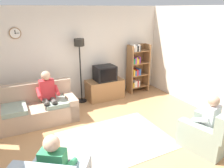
{
  "coord_description": "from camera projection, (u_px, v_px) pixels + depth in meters",
  "views": [
    {
      "loc": [
        -1.86,
        -3.4,
        2.65
      ],
      "look_at": [
        0.32,
        0.83,
        0.98
      ],
      "focal_mm": 35.11,
      "sensor_mm": 36.0,
      "label": 1
    }
  ],
  "objects": [
    {
      "name": "ground_plane",
      "position": [
        117.0,
        143.0,
        4.53
      ],
      "size": [
        12.0,
        12.0,
        0.0
      ],
      "primitive_type": "plane",
      "color": "#B27F51"
    },
    {
      "name": "area_rug",
      "position": [
        116.0,
        140.0,
        4.62
      ],
      "size": [
        2.2,
        1.7,
        0.01
      ],
      "primitive_type": "cube",
      "color": "#AD9E8E",
      "rests_on": "ground_plane"
    },
    {
      "name": "right_wall",
      "position": [
        220.0,
        64.0,
        5.32
      ],
      "size": [
        0.12,
        5.8,
        2.7
      ],
      "primitive_type": "cube",
      "color": "silver",
      "rests_on": "ground_plane"
    },
    {
      "name": "back_wall_assembly",
      "position": [
        73.0,
        55.0,
        6.31
      ],
      "size": [
        6.2,
        0.17,
        2.7
      ],
      "color": "silver",
      "rests_on": "ground_plane"
    },
    {
      "name": "person_in_right_armchair",
      "position": [
        206.0,
        118.0,
        4.27
      ],
      "size": [
        0.57,
        0.59,
        1.12
      ],
      "color": "silver",
      "rests_on": "ground_plane"
    },
    {
      "name": "couch",
      "position": [
        36.0,
        109.0,
        5.3
      ],
      "size": [
        1.92,
        0.93,
        0.9
      ],
      "color": "tan",
      "rests_on": "ground_plane"
    },
    {
      "name": "armchair_near_bookshelf",
      "position": [
        208.0,
        134.0,
        4.3
      ],
      "size": [
        0.98,
        1.04,
        0.9
      ],
      "color": "gray",
      "rests_on": "ground_plane"
    },
    {
      "name": "person_in_left_armchair",
      "position": [
        57.0,
        165.0,
        3.0
      ],
      "size": [
        0.62,
        0.64,
        1.12
      ],
      "color": "#338C59",
      "rests_on": "ground_plane"
    },
    {
      "name": "floor_lamp",
      "position": [
        80.0,
        53.0,
        6.06
      ],
      "size": [
        0.28,
        0.28,
        1.85
      ],
      "color": "black",
      "rests_on": "ground_plane"
    },
    {
      "name": "bookshelf",
      "position": [
        137.0,
        68.0,
        7.06
      ],
      "size": [
        0.68,
        0.36,
        1.58
      ],
      "color": "olive",
      "rests_on": "ground_plane"
    },
    {
      "name": "person_on_couch",
      "position": [
        48.0,
        94.0,
        5.21
      ],
      "size": [
        0.52,
        0.54,
        1.24
      ],
      "color": "red",
      "rests_on": "ground_plane"
    },
    {
      "name": "tv",
      "position": [
        105.0,
        73.0,
        6.48
      ],
      "size": [
        0.6,
        0.49,
        0.44
      ],
      "color": "black",
      "rests_on": "tv_stand"
    },
    {
      "name": "tv_stand",
      "position": [
        105.0,
        89.0,
        6.67
      ],
      "size": [
        1.1,
        0.56,
        0.59
      ],
      "color": "olive",
      "rests_on": "ground_plane"
    }
  ]
}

